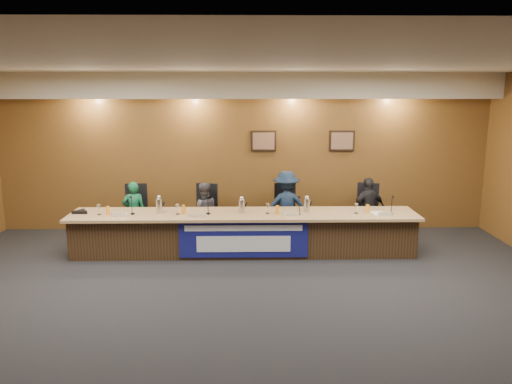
% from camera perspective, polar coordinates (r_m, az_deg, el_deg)
% --- Properties ---
extents(floor, '(10.00, 10.00, 0.00)m').
position_cam_1_polar(floor, '(6.81, -1.54, -13.44)').
color(floor, black).
rests_on(floor, ground).
extents(ceiling, '(10.00, 8.00, 0.04)m').
position_cam_1_polar(ceiling, '(6.17, -1.70, 14.54)').
color(ceiling, silver).
rests_on(ceiling, wall_back).
extents(wall_back, '(10.00, 0.04, 3.20)m').
position_cam_1_polar(wall_back, '(10.25, -1.39, 4.48)').
color(wall_back, brown).
rests_on(wall_back, floor).
extents(soffit, '(10.00, 0.50, 0.50)m').
position_cam_1_polar(soffit, '(9.91, -1.43, 12.06)').
color(soffit, beige).
rests_on(soffit, wall_back).
extents(dais_body, '(6.00, 0.80, 0.70)m').
position_cam_1_polar(dais_body, '(8.94, -1.41, -4.82)').
color(dais_body, '#392615').
rests_on(dais_body, floor).
extents(dais_top, '(6.10, 0.95, 0.05)m').
position_cam_1_polar(dais_top, '(8.79, -1.43, -2.57)').
color(dais_top, tan).
rests_on(dais_top, dais_body).
extents(banner, '(2.20, 0.02, 0.65)m').
position_cam_1_polar(banner, '(8.53, -1.43, -5.42)').
color(banner, navy).
rests_on(banner, dais_body).
extents(banner_text_upper, '(2.00, 0.01, 0.10)m').
position_cam_1_polar(banner_text_upper, '(8.46, -1.44, -4.16)').
color(banner_text_upper, silver).
rests_on(banner_text_upper, banner).
extents(banner_text_lower, '(1.60, 0.01, 0.28)m').
position_cam_1_polar(banner_text_lower, '(8.54, -1.43, -5.96)').
color(banner_text_lower, silver).
rests_on(banner_text_lower, banner).
extents(wall_photo_left, '(0.52, 0.04, 0.42)m').
position_cam_1_polar(wall_photo_left, '(10.19, 0.87, 5.86)').
color(wall_photo_left, black).
rests_on(wall_photo_left, wall_back).
extents(wall_photo_right, '(0.52, 0.04, 0.42)m').
position_cam_1_polar(wall_photo_right, '(10.37, 9.79, 5.79)').
color(wall_photo_right, black).
rests_on(wall_photo_right, wall_back).
extents(panelist_a, '(0.48, 0.37, 1.17)m').
position_cam_1_polar(panelist_a, '(9.81, -13.77, -2.21)').
color(panelist_a, '#115735').
rests_on(panelist_a, floor).
extents(panelist_b, '(0.62, 0.52, 1.15)m').
position_cam_1_polar(panelist_b, '(9.61, -6.02, -2.29)').
color(panelist_b, '#444348').
rests_on(panelist_b, floor).
extents(panelist_c, '(0.92, 0.57, 1.37)m').
position_cam_1_polar(panelist_c, '(9.58, 3.46, -1.64)').
color(panelist_c, '#122239').
rests_on(panelist_c, floor).
extents(panelist_d, '(0.78, 0.52, 1.24)m').
position_cam_1_polar(panelist_d, '(9.84, 12.71, -1.93)').
color(panelist_d, black).
rests_on(panelist_d, floor).
extents(office_chair_a, '(0.51, 0.51, 0.08)m').
position_cam_1_polar(office_chair_a, '(9.93, -13.61, -2.67)').
color(office_chair_a, black).
rests_on(office_chair_a, floor).
extents(office_chair_b, '(0.57, 0.57, 0.08)m').
position_cam_1_polar(office_chair_b, '(9.73, -5.95, -2.70)').
color(office_chair_b, black).
rests_on(office_chair_b, floor).
extents(office_chair_c, '(0.49, 0.49, 0.08)m').
position_cam_1_polar(office_chair_c, '(9.72, 3.40, -2.67)').
color(office_chair_c, black).
rests_on(office_chair_c, floor).
extents(office_chair_d, '(0.59, 0.59, 0.08)m').
position_cam_1_polar(office_chair_d, '(9.97, 12.54, -2.57)').
color(office_chair_d, black).
rests_on(office_chair_d, floor).
extents(nameplate_a, '(0.24, 0.08, 0.10)m').
position_cam_1_polar(nameplate_a, '(8.83, -15.42, -2.46)').
color(nameplate_a, white).
rests_on(nameplate_a, dais_top).
extents(microphone_a, '(0.07, 0.07, 0.02)m').
position_cam_1_polar(microphone_a, '(8.94, -13.91, -2.43)').
color(microphone_a, black).
rests_on(microphone_a, dais_top).
extents(juice_glass_a, '(0.06, 0.06, 0.15)m').
position_cam_1_polar(juice_glass_a, '(9.01, -16.56, -2.05)').
color(juice_glass_a, orange).
rests_on(juice_glass_a, dais_top).
extents(water_glass_a, '(0.08, 0.08, 0.18)m').
position_cam_1_polar(water_glass_a, '(9.05, -17.53, -1.95)').
color(water_glass_a, silver).
rests_on(water_glass_a, dais_top).
extents(nameplate_b, '(0.24, 0.08, 0.10)m').
position_cam_1_polar(nameplate_b, '(8.54, -6.80, -2.59)').
color(nameplate_b, white).
rests_on(nameplate_b, dais_top).
extents(microphone_b, '(0.07, 0.07, 0.02)m').
position_cam_1_polar(microphone_b, '(8.74, -5.47, -2.45)').
color(microphone_b, black).
rests_on(microphone_b, dais_top).
extents(juice_glass_b, '(0.06, 0.06, 0.15)m').
position_cam_1_polar(juice_glass_b, '(8.81, -8.28, -1.98)').
color(juice_glass_b, orange).
rests_on(juice_glass_b, dais_top).
extents(water_glass_b, '(0.08, 0.08, 0.18)m').
position_cam_1_polar(water_glass_b, '(8.76, -8.97, -1.98)').
color(water_glass_b, silver).
rests_on(water_glass_b, dais_top).
extents(nameplate_c, '(0.24, 0.08, 0.10)m').
position_cam_1_polar(nameplate_c, '(8.57, 4.16, -2.48)').
color(nameplate_c, white).
rests_on(nameplate_c, dais_top).
extents(microphone_c, '(0.07, 0.07, 0.02)m').
position_cam_1_polar(microphone_c, '(8.70, 4.88, -2.51)').
color(microphone_c, black).
rests_on(microphone_c, dais_top).
extents(juice_glass_c, '(0.06, 0.06, 0.15)m').
position_cam_1_polar(juice_glass_c, '(8.70, 2.46, -2.05)').
color(juice_glass_c, orange).
rests_on(juice_glass_c, dais_top).
extents(water_glass_c, '(0.08, 0.08, 0.18)m').
position_cam_1_polar(water_glass_c, '(8.71, 1.35, -1.91)').
color(water_glass_c, silver).
rests_on(water_glass_c, dais_top).
extents(nameplate_d, '(0.24, 0.08, 0.10)m').
position_cam_1_polar(nameplate_d, '(8.84, 14.54, -2.39)').
color(nameplate_d, white).
rests_on(nameplate_d, dais_top).
extents(microphone_d, '(0.07, 0.07, 0.02)m').
position_cam_1_polar(microphone_d, '(9.01, 15.12, -2.39)').
color(microphone_d, black).
rests_on(microphone_d, dais_top).
extents(juice_glass_d, '(0.06, 0.06, 0.15)m').
position_cam_1_polar(juice_glass_d, '(8.99, 12.63, -1.88)').
color(juice_glass_d, orange).
rests_on(juice_glass_d, dais_top).
extents(water_glass_d, '(0.08, 0.08, 0.18)m').
position_cam_1_polar(water_glass_d, '(8.90, 11.37, -1.86)').
color(water_glass_d, silver).
rests_on(water_glass_d, dais_top).
extents(carafe_left, '(0.12, 0.12, 0.26)m').
position_cam_1_polar(carafe_left, '(8.91, -11.00, -1.56)').
color(carafe_left, silver).
rests_on(carafe_left, dais_top).
extents(carafe_mid, '(0.11, 0.11, 0.24)m').
position_cam_1_polar(carafe_mid, '(8.77, -1.63, -1.63)').
color(carafe_mid, silver).
rests_on(carafe_mid, dais_top).
extents(carafe_right, '(0.11, 0.11, 0.25)m').
position_cam_1_polar(carafe_right, '(8.86, 5.83, -1.52)').
color(carafe_right, silver).
rests_on(carafe_right, dais_top).
extents(speakerphone, '(0.32, 0.32, 0.05)m').
position_cam_1_polar(speakerphone, '(9.29, -19.38, -2.14)').
color(speakerphone, black).
rests_on(speakerphone, dais_top).
extents(paper_stack, '(0.26, 0.33, 0.01)m').
position_cam_1_polar(paper_stack, '(8.99, 13.85, -2.40)').
color(paper_stack, white).
rests_on(paper_stack, dais_top).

